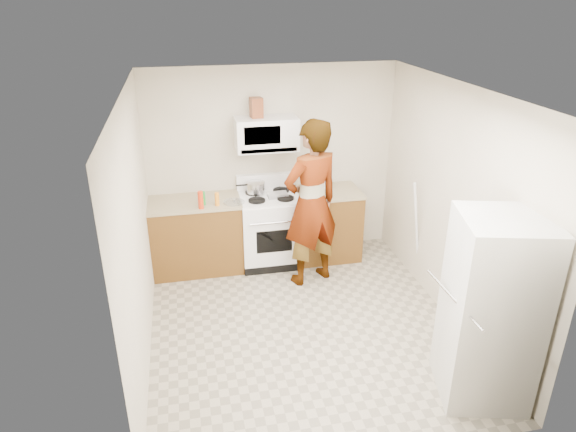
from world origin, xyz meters
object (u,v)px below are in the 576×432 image
object	(u,v)px
microwave	(266,134)
person	(311,204)
saucepan	(256,187)
gas_range	(270,228)
fridge	(491,310)
kettle	(322,180)

from	to	relation	value
microwave	person	world-z (taller)	person
microwave	saucepan	distance (m)	0.70
gas_range	saucepan	world-z (taller)	gas_range
gas_range	person	size ratio (longest dim) A/B	0.56
gas_range	saucepan	size ratio (longest dim) A/B	4.91
saucepan	person	bearing A→B (deg)	-50.63
gas_range	fridge	bearing A→B (deg)	-62.82
gas_range	fridge	distance (m)	3.11
person	gas_range	bearing A→B (deg)	-75.46
gas_range	fridge	size ratio (longest dim) A/B	0.66
fridge	person	bearing A→B (deg)	129.17
gas_range	kettle	xyz separation A→B (m)	(0.74, 0.16, 0.54)
gas_range	microwave	world-z (taller)	microwave
microwave	kettle	size ratio (longest dim) A/B	4.05
kettle	gas_range	bearing A→B (deg)	-152.64
gas_range	saucepan	xyz separation A→B (m)	(-0.15, 0.11, 0.53)
kettle	microwave	bearing A→B (deg)	-162.39
person	saucepan	distance (m)	0.88
person	saucepan	size ratio (longest dim) A/B	8.82
kettle	saucepan	bearing A→B (deg)	-161.83
gas_range	saucepan	distance (m)	0.56
microwave	person	bearing A→B (deg)	-59.87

